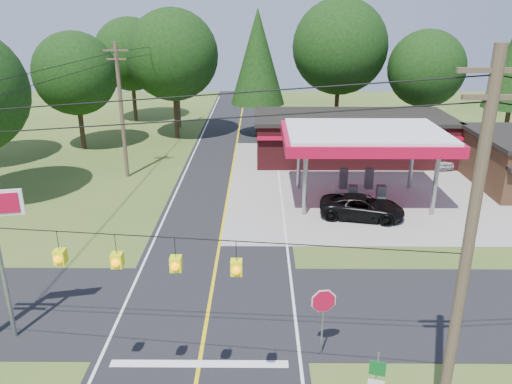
{
  "coord_description": "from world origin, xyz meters",
  "views": [
    {
      "loc": [
        2.17,
        -18.45,
        12.21
      ],
      "look_at": [
        2.0,
        7.0,
        2.8
      ],
      "focal_mm": 35.0,
      "sensor_mm": 36.0,
      "label": 1
    }
  ],
  "objects_px": {
    "suv_car": "(362,207)",
    "octagonal_stop_sign": "(323,306)",
    "gas_canopy": "(365,139)",
    "sedan_car": "(435,158)"
  },
  "relations": [
    {
      "from": "suv_car",
      "to": "octagonal_stop_sign",
      "type": "xyz_separation_m",
      "value": [
        -4.0,
        -13.01,
        1.4
      ]
    },
    {
      "from": "gas_canopy",
      "to": "sedan_car",
      "type": "relative_size",
      "value": 2.75
    },
    {
      "from": "gas_canopy",
      "to": "sedan_car",
      "type": "distance_m",
      "value": 11.63
    },
    {
      "from": "octagonal_stop_sign",
      "to": "suv_car",
      "type": "bearing_deg",
      "value": 72.92
    },
    {
      "from": "gas_canopy",
      "to": "suv_car",
      "type": "relative_size",
      "value": 2.07
    },
    {
      "from": "suv_car",
      "to": "octagonal_stop_sign",
      "type": "height_order",
      "value": "octagonal_stop_sign"
    },
    {
      "from": "suv_car",
      "to": "octagonal_stop_sign",
      "type": "relative_size",
      "value": 1.83
    },
    {
      "from": "suv_car",
      "to": "sedan_car",
      "type": "xyz_separation_m",
      "value": [
        8.13,
        11.0,
        -0.05
      ]
    },
    {
      "from": "gas_canopy",
      "to": "suv_car",
      "type": "distance_m",
      "value": 4.68
    },
    {
      "from": "suv_car",
      "to": "sedan_car",
      "type": "relative_size",
      "value": 1.33
    }
  ]
}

